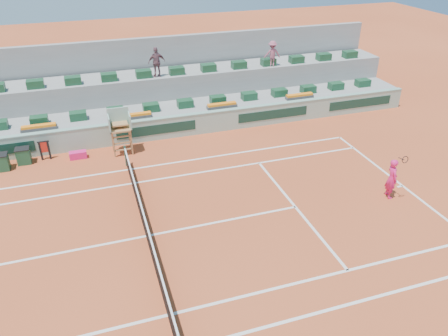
{
  "coord_description": "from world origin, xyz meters",
  "views": [
    {
      "loc": [
        -1.31,
        -13.72,
        10.65
      ],
      "look_at": [
        4.0,
        2.5,
        1.0
      ],
      "focal_mm": 35.0,
      "sensor_mm": 36.0,
      "label": 1
    }
  ],
  "objects_px": {
    "player_bag": "(78,155)",
    "umpire_chair": "(120,125)",
    "tennis_player": "(392,178)",
    "drink_cooler_a": "(23,156)"
  },
  "relations": [
    {
      "from": "player_bag",
      "to": "tennis_player",
      "type": "distance_m",
      "value": 15.26
    },
    {
      "from": "umpire_chair",
      "to": "drink_cooler_a",
      "type": "distance_m",
      "value": 5.0
    },
    {
      "from": "drink_cooler_a",
      "to": "tennis_player",
      "type": "bearing_deg",
      "value": -28.12
    },
    {
      "from": "player_bag",
      "to": "umpire_chair",
      "type": "xyz_separation_m",
      "value": [
        2.27,
        -0.0,
        1.35
      ]
    },
    {
      "from": "player_bag",
      "to": "tennis_player",
      "type": "xyz_separation_m",
      "value": [
        12.96,
        -8.02,
        0.74
      ]
    },
    {
      "from": "drink_cooler_a",
      "to": "umpire_chair",
      "type": "bearing_deg",
      "value": -3.46
    },
    {
      "from": "umpire_chair",
      "to": "drink_cooler_a",
      "type": "height_order",
      "value": "umpire_chair"
    },
    {
      "from": "player_bag",
      "to": "umpire_chair",
      "type": "relative_size",
      "value": 0.36
    },
    {
      "from": "tennis_player",
      "to": "player_bag",
      "type": "bearing_deg",
      "value": 148.26
    },
    {
      "from": "player_bag",
      "to": "drink_cooler_a",
      "type": "distance_m",
      "value": 2.62
    }
  ]
}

